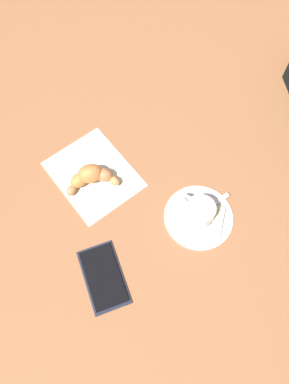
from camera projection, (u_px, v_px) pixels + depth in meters
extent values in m
plane|color=#965E3C|center=(153.00, 193.00, 0.78)|extent=(1.80, 1.80, 0.00)
cylinder|color=silver|center=(199.00, 217.00, 0.76)|extent=(0.14, 0.14, 0.01)
cylinder|color=silver|center=(200.00, 212.00, 0.73)|extent=(0.06, 0.06, 0.05)
cylinder|color=#3F240F|center=(201.00, 210.00, 0.72)|extent=(0.05, 0.05, 0.00)
torus|color=silver|center=(188.00, 200.00, 0.74)|extent=(0.03, 0.01, 0.03)
cube|color=silver|center=(212.00, 205.00, 0.76)|extent=(0.02, 0.09, 0.00)
ellipsoid|color=silver|center=(190.00, 220.00, 0.74)|extent=(0.02, 0.03, 0.01)
cube|color=beige|center=(217.00, 222.00, 0.74)|extent=(0.05, 0.07, 0.01)
cube|color=silver|center=(93.00, 174.00, 0.80)|extent=(0.20, 0.17, 0.00)
ellipsoid|color=tan|center=(115.00, 181.00, 0.78)|extent=(0.03, 0.02, 0.02)
ellipsoid|color=#C7794C|center=(103.00, 175.00, 0.78)|extent=(0.05, 0.05, 0.03)
ellipsoid|color=#D07E42|center=(90.00, 174.00, 0.77)|extent=(0.06, 0.07, 0.04)
ellipsoid|color=#C58640|center=(79.00, 180.00, 0.77)|extent=(0.03, 0.04, 0.03)
ellipsoid|color=#C67F50|center=(71.00, 190.00, 0.77)|extent=(0.03, 0.03, 0.02)
cube|color=#1C2030|center=(103.00, 277.00, 0.70)|extent=(0.15, 0.12, 0.01)
cube|color=black|center=(103.00, 276.00, 0.70)|extent=(0.14, 0.11, 0.00)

